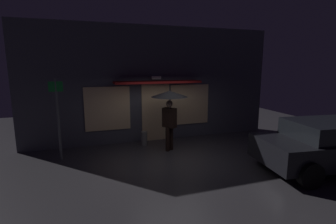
{
  "coord_description": "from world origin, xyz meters",
  "views": [
    {
      "loc": [
        -2.61,
        -7.05,
        2.89
      ],
      "look_at": [
        0.05,
        0.84,
        1.35
      ],
      "focal_mm": 26.83,
      "sensor_mm": 36.0,
      "label": 1
    }
  ],
  "objects_px": {
    "street_sign_post": "(58,115)",
    "sidewalk_bollard": "(144,139)",
    "person_with_umbrella": "(169,102)",
    "parked_car": "(330,144)"
  },
  "relations": [
    {
      "from": "parked_car",
      "to": "street_sign_post",
      "type": "relative_size",
      "value": 1.66
    },
    {
      "from": "street_sign_post",
      "to": "sidewalk_bollard",
      "type": "distance_m",
      "value": 3.07
    },
    {
      "from": "person_with_umbrella",
      "to": "street_sign_post",
      "type": "relative_size",
      "value": 0.82
    },
    {
      "from": "parked_car",
      "to": "sidewalk_bollard",
      "type": "height_order",
      "value": "parked_car"
    },
    {
      "from": "person_with_umbrella",
      "to": "parked_car",
      "type": "xyz_separation_m",
      "value": [
        3.76,
        -2.95,
        -0.96
      ]
    },
    {
      "from": "person_with_umbrella",
      "to": "street_sign_post",
      "type": "distance_m",
      "value": 3.5
    },
    {
      "from": "person_with_umbrella",
      "to": "street_sign_post",
      "type": "bearing_deg",
      "value": 51.52
    },
    {
      "from": "street_sign_post",
      "to": "sidewalk_bollard",
      "type": "relative_size",
      "value": 4.89
    },
    {
      "from": "parked_car",
      "to": "sidewalk_bollard",
      "type": "bearing_deg",
      "value": 147.06
    },
    {
      "from": "parked_car",
      "to": "street_sign_post",
      "type": "xyz_separation_m",
      "value": [
        -7.25,
        3.16,
        0.71
      ]
    }
  ]
}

